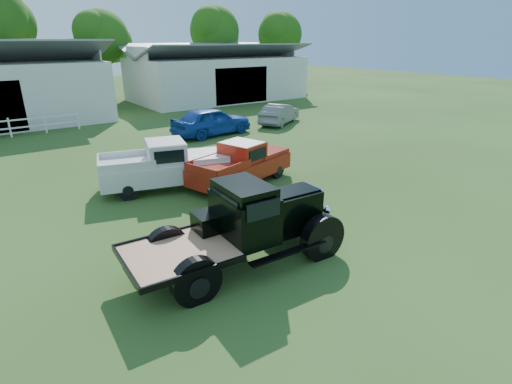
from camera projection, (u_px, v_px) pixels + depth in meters
ground at (273, 236)px, 12.41m from camera, size 120.00×120.00×0.00m
shed_right at (217, 72)px, 39.53m from camera, size 16.80×9.20×5.20m
tree_c at (104, 52)px, 38.48m from camera, size 5.40×5.40×9.00m
tree_d at (215, 45)px, 46.15m from camera, size 6.00×6.00×10.00m
tree_e at (280, 47)px, 49.09m from camera, size 5.70×5.70×9.50m
vintage_flatbed at (241, 225)px, 10.49m from camera, size 5.92×2.61×2.30m
red_pickup at (241, 163)px, 16.56m from camera, size 5.27×3.21×1.80m
white_pickup at (164, 165)px, 16.08m from camera, size 5.58×3.34×1.92m
misc_car_blue at (212, 121)px, 25.05m from camera, size 5.35×2.55×1.77m
misc_car_grey at (279, 114)px, 28.43m from camera, size 4.49×3.43×1.42m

